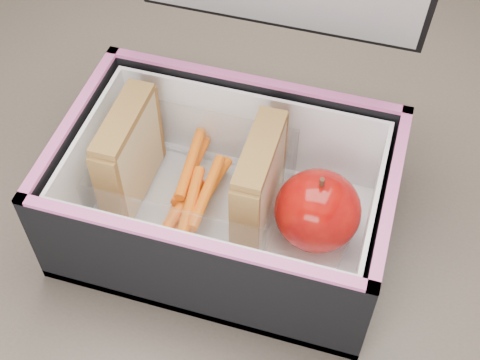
{
  "coord_description": "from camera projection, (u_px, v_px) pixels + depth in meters",
  "views": [
    {
      "loc": [
        0.13,
        -0.38,
        1.26
      ],
      "look_at": [
        0.03,
        -0.04,
        0.81
      ],
      "focal_mm": 50.0,
      "sensor_mm": 36.0,
      "label": 1
    }
  ],
  "objects": [
    {
      "name": "kitchen_table",
      "position": [
        223.0,
        235.0,
        0.72
      ],
      "size": [
        1.2,
        0.8,
        0.75
      ],
      "color": "brown",
      "rests_on": "ground"
    },
    {
      "name": "paper_napkin",
      "position": [
        310.0,
        235.0,
        0.59
      ],
      "size": [
        0.08,
        0.08,
        0.01
      ],
      "primitive_type": "cube",
      "rotation": [
        0.0,
        0.0,
        -0.18
      ],
      "color": "white",
      "rests_on": "lunch_bag"
    },
    {
      "name": "plastic_tub",
      "position": [
        194.0,
        182.0,
        0.59
      ],
      "size": [
        0.16,
        0.12,
        0.07
      ],
      "primitive_type": null,
      "color": "white",
      "rests_on": "lunch_bag"
    },
    {
      "name": "sandwich_right",
      "position": [
        259.0,
        184.0,
        0.57
      ],
      "size": [
        0.02,
        0.09,
        0.1
      ],
      "color": "#D7C383",
      "rests_on": "plastic_tub"
    },
    {
      "name": "lunch_bag",
      "position": [
        227.0,
        185.0,
        0.57
      ],
      "size": [
        0.28,
        0.27,
        0.26
      ],
      "color": "black",
      "rests_on": "kitchen_table"
    },
    {
      "name": "carrot_sticks",
      "position": [
        191.0,
        198.0,
        0.6
      ],
      "size": [
        0.04,
        0.13,
        0.03
      ],
      "color": "orange",
      "rests_on": "plastic_tub"
    },
    {
      "name": "sandwich_left",
      "position": [
        129.0,
        154.0,
        0.59
      ],
      "size": [
        0.02,
        0.09,
        0.1
      ],
      "color": "#D7C383",
      "rests_on": "plastic_tub"
    },
    {
      "name": "red_apple",
      "position": [
        318.0,
        211.0,
        0.56
      ],
      "size": [
        0.07,
        0.07,
        0.08
      ],
      "rotation": [
        0.0,
        0.0,
        0.01
      ],
      "color": "#7D0004",
      "rests_on": "paper_napkin"
    }
  ]
}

